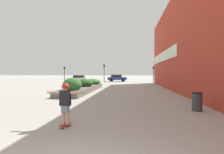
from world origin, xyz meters
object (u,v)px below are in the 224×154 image
Objects in this scene: traffic_light_left at (104,70)px; traffic_light_right at (153,72)px; skateboard at (65,125)px; car_leftmost at (117,78)px; traffic_light_far_left at (64,72)px; skateboarder at (65,99)px; car_center_right at (79,78)px; car_center_left at (191,78)px; trash_bin at (197,102)px.

traffic_light_left reaches higher than traffic_light_right.
car_leftmost is (-0.80, 37.17, 0.73)m from skateboard.
car_leftmost is 9.74m from traffic_light_right.
car_leftmost is 1.18× the size of traffic_light_left.
traffic_light_left is 1.13× the size of traffic_light_far_left.
traffic_light_right reaches higher than skateboarder.
car_center_right is (-8.69, 34.10, -0.23)m from skateboarder.
skateboarder is at bearing 157.34° from car_center_left.
car_center_left is 1.36× the size of traffic_light_right.
car_center_right reaches higher than trash_bin.
traffic_light_left is at bearing -15.81° from car_leftmost.
car_center_left is (14.14, 33.86, 0.75)m from skateboard.
car_leftmost is 11.80m from traffic_light_far_left.
trash_bin is (5.57, 3.47, -0.50)m from skateboarder.
skateboard is 30.49m from traffic_light_left.
trash_bin is (5.57, 3.47, 0.40)m from skateboard.
traffic_light_right is at bearing 48.16° from car_leftmost.
car_leftmost is 1.34× the size of traffic_light_far_left.
traffic_light_right is (-7.75, -3.12, 1.31)m from car_center_left.
traffic_light_left is (-16.89, -3.58, 1.57)m from car_center_left.
car_center_left is 1.35× the size of traffic_light_far_left.
car_center_left is 24.93m from traffic_light_far_left.
traffic_light_far_left reaches higher than skateboarder.
traffic_light_far_left is at bearing -179.74° from traffic_light_right.
car_leftmost is at bearing 33.74° from traffic_light_far_left.
car_leftmost reaches higher than trash_bin.
traffic_light_left is (-2.75, 30.28, 2.33)m from skateboard.
car_center_right is at bearing 109.83° from skateboard.
car_center_left is 8.46m from traffic_light_right.
car_leftmost is at bearing -68.73° from car_center_right.
skateboarder is 36.69m from car_center_left.
skateboarder is 0.41× the size of traffic_light_left.
traffic_light_far_left is (-9.75, -6.51, 1.34)m from car_leftmost.
traffic_light_far_left is at bearing 114.51° from skateboard.
car_leftmost reaches higher than car_center_right.
car_leftmost is at bearing 138.16° from traffic_light_right.
trash_bin is at bearing -59.34° from traffic_light_far_left.
trash_bin is at bearing 37.44° from skateboarder.
traffic_light_right reaches higher than trash_bin.
car_center_left is at bearing 11.97° from traffic_light_left.
traffic_light_far_left is at bearing 97.39° from car_center_left.
traffic_light_left reaches higher than skateboarder.
traffic_light_far_left reaches higher than traffic_light_right.
skateboarder is 0.35× the size of car_center_left.
skateboarder is (-0.00, 0.00, 0.90)m from skateboard.
car_center_left is at bearing 74.26° from trash_bin.
car_leftmost is at bearing 96.76° from skateboarder.
skateboard is 32.49m from traffic_light_far_left.
car_leftmost is at bearing 96.76° from skateboard.
traffic_light_right is (0.82, 27.27, 1.67)m from trash_bin.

